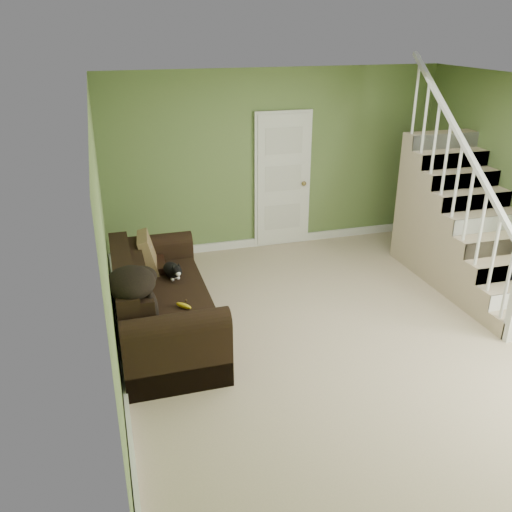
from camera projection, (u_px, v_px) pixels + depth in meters
floor at (351, 332)px, 6.00m from camera, size 5.00×5.50×0.01m
ceiling at (370, 89)px, 4.97m from camera, size 5.00×5.50×0.01m
wall_back at (275, 161)px, 7.91m from camera, size 5.00×0.04×2.60m
wall_left at (105, 248)px, 4.85m from camera, size 0.04×5.50×2.60m
baseboard_back at (275, 240)px, 8.37m from camera, size 5.00×0.04×0.12m
baseboard_left at (122, 364)px, 5.35m from camera, size 0.04×5.50×0.12m
door at (283, 181)px, 8.01m from camera, size 0.86×0.12×2.02m
staircase at (461, 231)px, 7.11m from camera, size 1.00×2.51×2.82m
sofa at (159, 305)px, 5.85m from camera, size 0.99×2.29×0.91m
side_table at (146, 283)px, 6.47m from camera, size 0.50×0.50×0.80m
cat at (172, 271)px, 6.12m from camera, size 0.27×0.46×0.23m
banana at (184, 306)px, 5.49m from camera, size 0.17×0.17×0.05m
throw_pillow at (148, 254)px, 6.29m from camera, size 0.27×0.49×0.49m
throw_blanket at (131, 282)px, 5.03m from camera, size 0.59×0.69×0.25m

